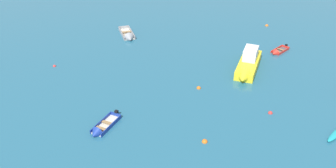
% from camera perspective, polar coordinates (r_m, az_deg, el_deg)
% --- Properties ---
extents(motor_launch_yellow_outer_right, '(4.56, 6.40, 2.23)m').
position_cam_1_polar(motor_launch_yellow_outer_right, '(35.08, 12.91, 3.10)').
color(motor_launch_yellow_outer_right, yellow).
rests_on(motor_launch_yellow_outer_right, ground_plane).
extents(rowboat_deep_blue_distant_center, '(2.54, 3.11, 0.92)m').
position_cam_1_polar(rowboat_deep_blue_distant_center, '(26.76, -10.97, -7.32)').
color(rowboat_deep_blue_distant_center, beige).
rests_on(rowboat_deep_blue_distant_center, ground_plane).
extents(rowboat_grey_foreground_center, '(1.89, 4.41, 1.22)m').
position_cam_1_polar(rowboat_grey_foreground_center, '(42.10, -6.47, 7.70)').
color(rowboat_grey_foreground_center, beige).
rests_on(rowboat_grey_foreground_center, ground_plane).
extents(rowboat_red_far_left, '(2.74, 2.33, 0.86)m').
position_cam_1_polar(rowboat_red_far_left, '(39.82, 17.32, 4.99)').
color(rowboat_red_far_left, '#4C4C51').
rests_on(rowboat_red_far_left, ground_plane).
extents(mooring_buoy_near_foreground, '(0.42, 0.42, 0.42)m').
position_cam_1_polar(mooring_buoy_near_foreground, '(25.55, 6.00, -9.36)').
color(mooring_buoy_near_foreground, orange).
rests_on(mooring_buoy_near_foreground, ground_plane).
extents(mooring_buoy_between_boats_right, '(0.42, 0.42, 0.42)m').
position_cam_1_polar(mooring_buoy_between_boats_right, '(47.41, 15.79, 9.11)').
color(mooring_buoy_between_boats_right, orange).
rests_on(mooring_buoy_between_boats_right, ground_plane).
extents(mooring_buoy_far_field, '(0.36, 0.36, 0.36)m').
position_cam_1_polar(mooring_buoy_far_field, '(29.44, 16.33, -4.59)').
color(mooring_buoy_far_field, red).
rests_on(mooring_buoy_far_field, ground_plane).
extents(mooring_buoy_between_boats_left, '(0.32, 0.32, 0.32)m').
position_cam_1_polar(mooring_buoy_between_boats_left, '(37.10, -18.01, 2.76)').
color(mooring_buoy_between_boats_left, red).
rests_on(mooring_buoy_between_boats_left, ground_plane).
extents(mooring_buoy_trailing, '(0.40, 0.40, 0.40)m').
position_cam_1_polar(mooring_buoy_trailing, '(31.65, 5.03, -0.70)').
color(mooring_buoy_trailing, orange).
rests_on(mooring_buoy_trailing, ground_plane).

